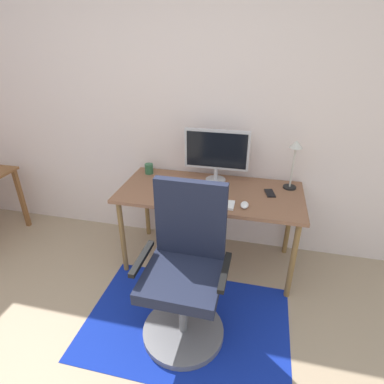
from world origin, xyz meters
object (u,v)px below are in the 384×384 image
(desk_lamp, at_px, (295,155))
(cell_phone, at_px, (270,193))
(desk, at_px, (210,198))
(monitor, at_px, (217,152))
(keyboard, at_px, (206,202))
(office_chair, at_px, (185,279))
(computer_mouse, at_px, (245,205))
(coffee_cup, at_px, (149,169))

(desk_lamp, bearing_deg, cell_phone, -138.02)
(desk, bearing_deg, desk_lamp, 17.41)
(desk, bearing_deg, monitor, 87.39)
(desk_lamp, bearing_deg, keyboard, -146.21)
(desk, height_order, keyboard, keyboard)
(office_chair, bearing_deg, keyboard, 86.93)
(monitor, distance_m, computer_mouse, 0.57)
(keyboard, distance_m, office_chair, 0.62)
(office_chair, bearing_deg, cell_phone, 58.88)
(desk_lamp, height_order, office_chair, desk_lamp)
(cell_phone, relative_size, desk_lamp, 0.33)
(desk, relative_size, desk_lamp, 3.63)
(computer_mouse, distance_m, office_chair, 0.72)
(desk, height_order, desk_lamp, desk_lamp)
(monitor, xyz_separation_m, computer_mouse, (0.29, -0.42, -0.26))
(desk, xyz_separation_m, monitor, (0.01, 0.21, 0.34))
(desk_lamp, bearing_deg, computer_mouse, -130.06)
(monitor, xyz_separation_m, desk_lamp, (0.64, -0.01, 0.03))
(cell_phone, xyz_separation_m, office_chair, (-0.51, -0.83, -0.29))
(coffee_cup, bearing_deg, computer_mouse, -25.35)
(computer_mouse, bearing_deg, coffee_cup, 154.65)
(desk, bearing_deg, office_chair, -91.97)
(desk, bearing_deg, computer_mouse, -35.03)
(monitor, xyz_separation_m, office_chair, (-0.04, -0.98, -0.56))
(keyboard, xyz_separation_m, office_chair, (-0.04, -0.55, -0.29))
(office_chair, bearing_deg, computer_mouse, 60.37)
(office_chair, bearing_deg, monitor, 88.56)
(desk, xyz_separation_m, desk_lamp, (0.65, 0.20, 0.37))
(computer_mouse, relative_size, cell_phone, 0.74)
(monitor, distance_m, keyboard, 0.51)
(computer_mouse, height_order, coffee_cup, coffee_cup)
(monitor, distance_m, coffee_cup, 0.67)
(coffee_cup, bearing_deg, cell_phone, -8.68)
(coffee_cup, xyz_separation_m, cell_phone, (1.11, -0.17, -0.04))
(keyboard, distance_m, desk_lamp, 0.82)
(keyboard, xyz_separation_m, computer_mouse, (0.29, 0.01, 0.01))
(office_chair, bearing_deg, desk, 88.70)
(keyboard, relative_size, coffee_cup, 4.57)
(monitor, bearing_deg, desk_lamp, -0.70)
(monitor, bearing_deg, keyboard, -90.06)
(coffee_cup, bearing_deg, desk, -20.02)
(desk, relative_size, keyboard, 3.55)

